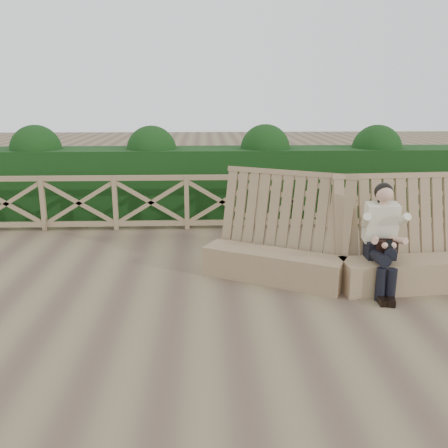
{
  "coord_description": "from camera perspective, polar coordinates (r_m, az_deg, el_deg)",
  "views": [
    {
      "loc": [
        -0.35,
        -6.33,
        2.66
      ],
      "look_at": [
        -0.08,
        0.4,
        0.9
      ],
      "focal_mm": 40.0,
      "sensor_mm": 36.0,
      "label": 1
    }
  ],
  "objects": [
    {
      "name": "guardrail",
      "position": [
        10.06,
        -0.23,
        2.56
      ],
      "size": [
        10.1,
        0.09,
        1.1
      ],
      "color": "#7B6448",
      "rests_on": "ground"
    },
    {
      "name": "hedge",
      "position": [
        11.2,
        -0.45,
        4.84
      ],
      "size": [
        12.0,
        1.2,
        1.5
      ],
      "primitive_type": "cube",
      "color": "black",
      "rests_on": "ground"
    },
    {
      "name": "woman",
      "position": [
        7.15,
        17.67,
        -1.26
      ],
      "size": [
        0.45,
        0.94,
        1.5
      ],
      "rotation": [
        0.0,
        0.0,
        -0.04
      ],
      "color": "black",
      "rests_on": "ground"
    },
    {
      "name": "bench",
      "position": [
        7.39,
        13.31,
        -3.63
      ],
      "size": [
        4.0,
        1.66,
        1.57
      ],
      "rotation": [
        0.0,
        0.0,
        -0.21
      ],
      "color": "#7F6248",
      "rests_on": "ground"
    },
    {
      "name": "ground",
      "position": [
        6.88,
        0.84,
        -8.12
      ],
      "size": [
        60.0,
        60.0,
        0.0
      ],
      "primitive_type": "plane",
      "color": "brown",
      "rests_on": "ground"
    }
  ]
}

